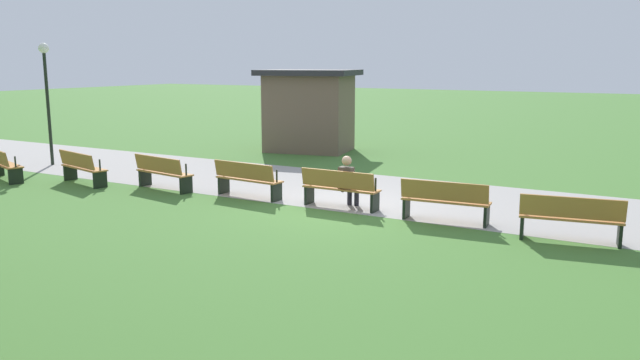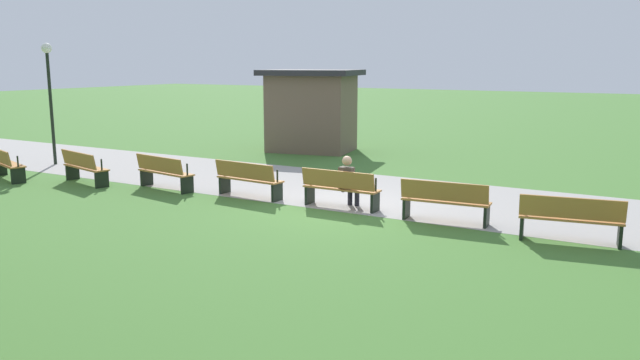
# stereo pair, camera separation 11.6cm
# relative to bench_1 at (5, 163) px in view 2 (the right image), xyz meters

# --- Properties ---
(ground_plane) EXTENTS (120.00, 120.00, 0.00)m
(ground_plane) POSITION_rel_bench_1_xyz_m (9.77, 1.63, -0.47)
(ground_plane) COLOR #477A33
(path_paving) EXTENTS (39.28, 4.65, 0.01)m
(path_paving) POSITION_rel_bench_1_xyz_m (9.77, 3.58, -0.47)
(path_paving) COLOR #A39E99
(path_paving) RESTS_ON ground
(bench_1) EXTENTS (1.85, 1.01, 0.89)m
(bench_1) POSITION_rel_bench_1_xyz_m (0.00, 0.00, 0.00)
(bench_1) COLOR #B27538
(bench_1) RESTS_ON ground
(bench_2) EXTENTS (1.86, 0.88, 0.89)m
(bench_2) POSITION_rel_bench_1_xyz_m (2.39, 0.68, 0.00)
(bench_2) COLOR #B27538
(bench_2) RESTS_ON ground
(bench_3) EXTENTS (1.85, 0.75, 0.89)m
(bench_3) POSITION_rel_bench_1_xyz_m (4.82, 1.17, 0.00)
(bench_3) COLOR #B27538
(bench_3) RESTS_ON ground
(bench_4) EXTENTS (1.83, 0.61, 0.89)m
(bench_4) POSITION_rel_bench_1_xyz_m (7.29, 1.47, 0.00)
(bench_4) COLOR #B27538
(bench_4) RESTS_ON ground
(bench_5) EXTENTS (1.79, 0.47, 0.89)m
(bench_5) POSITION_rel_bench_1_xyz_m (9.77, 1.56, 0.00)
(bench_5) COLOR #B27538
(bench_5) RESTS_ON ground
(bench_6) EXTENTS (1.83, 0.61, 0.89)m
(bench_6) POSITION_rel_bench_1_xyz_m (12.26, 1.47, 0.00)
(bench_6) COLOR #B27538
(bench_6) RESTS_ON ground
(bench_7) EXTENTS (1.85, 0.75, 0.89)m
(bench_7) POSITION_rel_bench_1_xyz_m (14.72, 1.17, 0.00)
(bench_7) COLOR #B27538
(bench_7) RESTS_ON ground
(person_seated) EXTENTS (0.32, 0.52, 1.20)m
(person_seated) POSITION_rel_bench_1_xyz_m (9.91, 1.71, 0.16)
(person_seated) COLOR #4C4238
(person_seated) RESTS_ON ground
(lamp_post) EXTENTS (0.32, 0.32, 3.84)m
(lamp_post) POSITION_rel_bench_1_xyz_m (-1.14, 2.49, 2.21)
(lamp_post) COLOR black
(lamp_post) RESTS_ON ground
(kiosk) EXTENTS (3.84, 3.24, 2.97)m
(kiosk) POSITION_rel_bench_1_xyz_m (4.44, 9.32, 1.05)
(kiosk) COLOR brown
(kiosk) RESTS_ON ground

